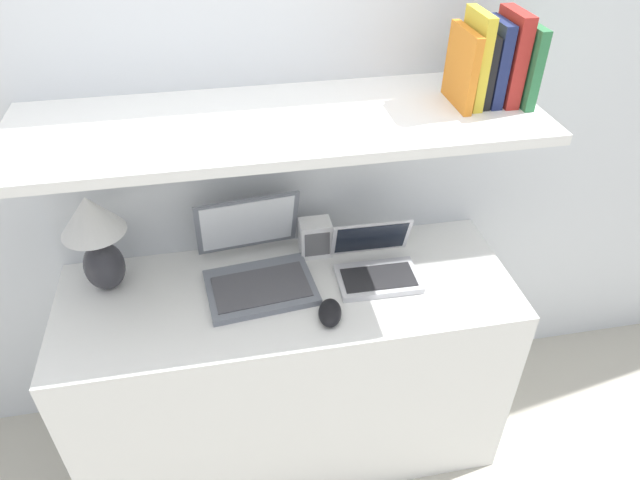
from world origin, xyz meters
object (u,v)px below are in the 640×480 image
router_box (315,238)px  book_black (483,68)px  table_lamp (95,234)px  book_navy (494,62)px  book_red (510,57)px  laptop_small (376,265)px  computer_mouse (330,313)px  laptop_large (256,265)px  book_green (522,62)px  book_orange (462,68)px  book_yellow (474,59)px

router_box → book_black: bearing=-13.2°
table_lamp → book_navy: size_ratio=1.50×
book_black → book_red: bearing=0.0°
table_lamp → laptop_small: bearing=-6.8°
laptop_small → computer_mouse: laptop_small is taller
computer_mouse → laptop_large: bearing=131.9°
laptop_small → router_box: 0.22m
book_green → book_black: 0.11m
book_green → book_orange: size_ratio=1.04×
book_red → book_navy: (-0.04, 0.00, -0.01)m
laptop_small → book_orange: 0.64m
book_green → book_red: bearing=180.0°
book_navy → book_black: bearing=180.0°
laptop_small → book_green: book_green is taller
table_lamp → laptop_small: 0.84m
computer_mouse → book_yellow: size_ratio=0.52×
laptop_small → book_orange: size_ratio=1.28×
computer_mouse → book_green: 0.86m
book_black → computer_mouse: bearing=-155.3°
computer_mouse → book_navy: size_ratio=0.57×
book_red → book_black: book_red is taller
laptop_large → book_navy: (0.66, -0.01, 0.59)m
book_yellow → book_orange: book_yellow is taller
laptop_small → book_yellow: 0.67m
laptop_small → book_yellow: bearing=9.8°
book_red → book_yellow: 0.10m
book_black → book_navy: bearing=0.0°
laptop_small → book_green: size_ratio=1.23×
table_lamp → book_orange: (1.02, -0.06, 0.44)m
book_black → book_orange: 0.06m
book_red → book_yellow: book_yellow is taller
book_navy → book_yellow: book_yellow is taller
book_black → book_yellow: (-0.03, 0.00, 0.03)m
table_lamp → book_green: bearing=-2.7°
book_yellow → book_orange: 0.04m
laptop_small → book_black: book_black is taller
book_black → book_green: bearing=0.0°
book_green → book_navy: size_ratio=0.96×
table_lamp → book_orange: book_orange is taller
laptop_large → book_green: book_green is taller
table_lamp → laptop_small: table_lamp is taller
table_lamp → book_green: size_ratio=1.56×
table_lamp → book_yellow: 1.15m
book_navy → book_black: size_ratio=1.14×
laptop_small → book_red: size_ratio=1.08×
book_green → book_orange: bearing=180.0°
book_red → book_black: bearing=180.0°
laptop_large → book_black: 0.86m
computer_mouse → book_black: (0.44, 0.20, 0.61)m
book_navy → book_yellow: size_ratio=0.90×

